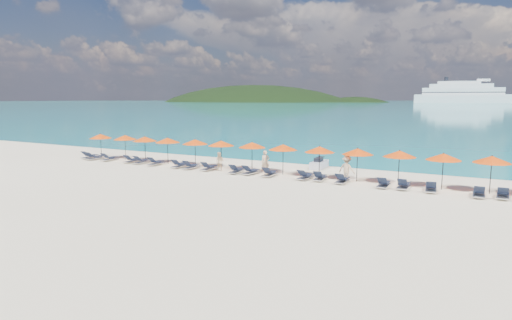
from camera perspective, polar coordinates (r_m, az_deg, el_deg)
The scene contains 42 objects.
ground at distance 27.82m, azimuth -2.97°, elevation -3.22°, with size 1400.00×1400.00×0.00m, color beige.
sea at distance 683.37m, azimuth 27.67°, elevation 6.84°, with size 1600.00×1300.00×0.01m, color #1FA9B2.
headland_main at distance 646.44m, azimuth -0.51°, elevation 4.37°, with size 374.00×242.00×126.50m.
headland_small at distance 607.26m, azimuth 12.92°, elevation 4.20°, with size 162.00×126.00×85.50m.
cruise_ship at distance 562.93m, azimuth 27.12°, elevation 7.74°, with size 132.24×40.55×36.36m.
jetski at distance 34.33m, azimuth 8.42°, elevation -0.51°, with size 1.06×2.46×0.86m.
beachgoer_a at distance 31.55m, azimuth 1.26°, elevation -0.29°, with size 0.62×0.41×1.70m, color #D8B58A.
beachgoer_b at distance 32.62m, azimuth -4.86°, elevation -0.23°, with size 0.71×0.41×1.47m, color #D8B58A.
beachgoer_c at distance 29.03m, azimuth 12.01°, elevation -1.14°, with size 1.14×0.53×1.77m, color #D8B58A.
umbrella_0 at distance 42.40m, azimuth -20.02°, elevation 3.00°, with size 2.10×2.10×2.28m.
umbrella_1 at distance 40.45m, azimuth -17.08°, elevation 2.90°, with size 2.10×2.10×2.28m.
umbrella_2 at distance 38.44m, azimuth -14.61°, elevation 2.74°, with size 2.10×2.10×2.28m.
umbrella_3 at distance 36.80m, azimuth -11.73°, elevation 2.60°, with size 2.10×2.10×2.28m.
umbrella_4 at distance 35.08m, azimuth -8.13°, elevation 2.42°, with size 2.10×2.10×2.28m.
umbrella_5 at distance 33.68m, azimuth -4.68°, elevation 2.24°, with size 2.10×2.10×2.28m.
umbrella_6 at distance 32.36m, azimuth -0.53°, elevation 2.02°, with size 2.10×2.10×2.28m.
umbrella_7 at distance 30.95m, azimuth 3.63°, elevation 1.72°, with size 2.10×2.10×2.28m.
umbrella_8 at distance 29.87m, azimuth 8.48°, elevation 1.41°, with size 2.10×2.10×2.28m.
umbrella_9 at distance 29.17m, azimuth 13.39°, elevation 1.11°, with size 2.10×2.10×2.28m.
umbrella_10 at distance 28.67m, azimuth 18.59°, elevation 0.78°, with size 2.10×2.10×2.28m.
umbrella_11 at distance 28.17m, azimuth 23.73°, elevation 0.39°, with size 2.10×2.10×2.28m.
umbrella_12 at distance 28.17m, azimuth 28.94°, elevation 0.06°, with size 2.10×2.10×2.28m.
lounger_0 at distance 42.28m, azimuth -21.30°, elevation 0.49°, with size 0.73×1.74×0.66m.
lounger_1 at distance 41.35m, azimuth -20.66°, elevation 0.36°, with size 0.75×1.74×0.66m.
lounger_2 at distance 40.21m, azimuth -18.95°, elevation 0.23°, with size 0.68×1.72×0.66m.
lounger_3 at distance 38.38m, azimuth -16.22°, elevation -0.01°, with size 0.71×1.73×0.66m.
lounger_4 at distance 37.59m, azimuth -15.01°, elevation -0.13°, with size 0.71×1.73×0.66m.
lounger_5 at distance 36.45m, azimuth -13.21°, elevation -0.32°, with size 0.73×1.74×0.66m.
lounger_6 at distance 34.75m, azimuth -10.20°, elevation -0.65°, with size 0.78×1.75×0.66m.
lounger_7 at distance 33.95m, azimuth -8.66°, elevation -0.82°, with size 0.67×1.72×0.66m.
lounger_8 at distance 33.15m, azimuth -6.32°, elevation -0.99°, with size 0.71×1.73×0.66m.
lounger_9 at distance 31.73m, azimuth -2.63°, elevation -1.36°, with size 0.76×1.75×0.66m.
lounger_10 at distance 31.22m, azimuth -0.70°, elevation -1.51°, with size 0.76×1.74×0.66m.
lounger_11 at distance 30.42m, azimuth 1.82°, elevation -1.78°, with size 0.72×1.73×0.66m.
lounger_12 at distance 29.46m, azimuth 6.61°, elevation -2.15°, with size 0.75×1.74×0.66m.
lounger_13 at distance 29.17m, azimuth 8.52°, elevation -2.29°, with size 0.78×1.75×0.66m.
lounger_14 at distance 28.52m, azimuth 11.43°, elevation -2.61°, with size 0.64×1.71×0.66m.
lounger_15 at distance 27.83m, azimuth 16.66°, elevation -3.06°, with size 0.66×1.71×0.66m.
lounger_16 at distance 27.74m, azimuth 19.06°, elevation -3.21°, with size 0.65×1.71×0.66m.
lounger_17 at distance 27.47m, azimuth 22.31°, elevation -3.48°, with size 0.79×1.75×0.66m.
lounger_18 at distance 27.20m, azimuth 27.59°, elevation -3.92°, with size 0.67×1.72×0.66m.
lounger_19 at distance 27.46m, azimuth 30.07°, elevation -3.99°, with size 0.69×1.73×0.66m.
Camera 1 is at (14.32, -23.20, 5.52)m, focal length 30.00 mm.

